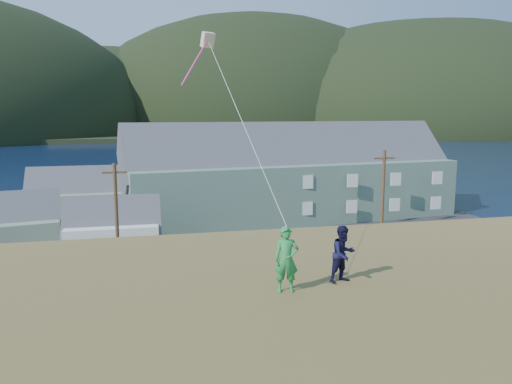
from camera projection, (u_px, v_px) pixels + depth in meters
ground at (172, 295)px, 33.14m from camera, size 900.00×900.00×0.00m
grass_strip at (174, 306)px, 31.21m from camera, size 110.00×8.00×0.10m
waterfront_lot at (162, 234)px, 49.51m from camera, size 72.00×36.00×0.12m
wharf at (112, 196)px, 70.28m from camera, size 26.00×14.00×0.90m
far_shore at (144, 129)px, 350.82m from camera, size 900.00×320.00×2.00m
far_hills at (203, 129)px, 309.69m from camera, size 760.00×265.00×143.00m
lodge at (292, 174)px, 56.69m from camera, size 38.78×15.50×13.26m
shed_palegreen_near at (4, 228)px, 41.62m from camera, size 9.96×7.27×6.56m
shed_white at (113, 230)px, 41.35m from camera, size 7.78×5.21×6.20m
shed_palegreen_far at (81, 197)px, 54.71m from camera, size 11.34×6.70×7.53m
utility_poles at (121, 223)px, 33.15m from camera, size 36.46×0.24×9.87m
parked_cars at (62, 222)px, 51.25m from camera, size 27.58×13.53×1.56m
kite_flyer_green at (286, 260)px, 13.36m from camera, size 0.73×0.55×1.80m
kite_flyer_navy at (343, 254)px, 14.15m from camera, size 0.96×0.84×1.65m
kite_rig at (207, 45)px, 18.34m from camera, size 1.21×3.68×8.93m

